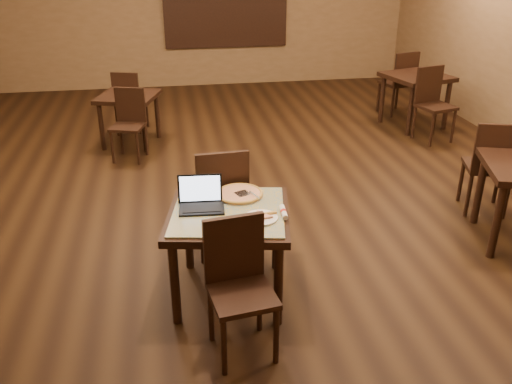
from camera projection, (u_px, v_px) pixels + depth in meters
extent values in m
plane|color=black|center=(237.00, 189.00, 6.31)|extent=(10.00, 10.00, 0.00)
cube|color=olive|center=(199.00, 6.00, 10.13)|extent=(8.00, 0.02, 3.00)
cube|color=#22557E|center=(225.00, 2.00, 10.16)|extent=(2.20, 0.04, 1.50)
cube|color=black|center=(226.00, 3.00, 10.14)|extent=(2.34, 0.02, 1.64)
cylinder|color=black|center=(175.00, 283.00, 3.97)|extent=(0.07, 0.07, 0.71)
cylinder|color=black|center=(188.00, 232.00, 4.66)|extent=(0.07, 0.07, 0.71)
cylinder|color=black|center=(278.00, 284.00, 3.96)|extent=(0.07, 0.07, 0.71)
cylinder|color=black|center=(276.00, 233.00, 4.65)|extent=(0.07, 0.07, 0.71)
cube|color=black|center=(229.00, 215.00, 4.15)|extent=(1.07, 1.07, 0.06)
cube|color=#18609F|center=(229.00, 211.00, 4.14)|extent=(0.98, 0.98, 0.02)
cylinder|color=black|center=(224.00, 347.00, 3.53)|extent=(0.04, 0.04, 0.45)
cylinder|color=black|center=(211.00, 314.00, 3.85)|extent=(0.04, 0.04, 0.45)
cylinder|color=black|center=(276.00, 336.00, 3.63)|extent=(0.04, 0.04, 0.45)
cylinder|color=black|center=(259.00, 304.00, 3.95)|extent=(0.04, 0.04, 0.45)
cube|color=black|center=(242.00, 295.00, 3.64)|extent=(0.48, 0.48, 0.04)
cube|color=black|center=(234.00, 248.00, 3.69)|extent=(0.42, 0.10, 0.48)
cylinder|color=black|center=(237.00, 215.00, 5.19)|extent=(0.04, 0.04, 0.48)
cylinder|color=black|center=(245.00, 234.00, 4.85)|extent=(0.04, 0.04, 0.48)
cylinder|color=black|center=(197.00, 219.00, 5.11)|extent=(0.04, 0.04, 0.48)
cylinder|color=black|center=(203.00, 239.00, 4.77)|extent=(0.04, 0.04, 0.48)
cube|color=black|center=(220.00, 201.00, 4.87)|extent=(0.48, 0.48, 0.04)
cube|color=black|center=(223.00, 181.00, 4.57)|extent=(0.45, 0.07, 0.52)
cube|color=black|center=(202.00, 208.00, 4.15)|extent=(0.36, 0.26, 0.02)
cube|color=black|center=(200.00, 188.00, 4.21)|extent=(0.35, 0.08, 0.23)
cube|color=#C9DDFF|center=(200.00, 188.00, 4.20)|extent=(0.31, 0.06, 0.19)
cylinder|color=white|center=(261.00, 218.00, 4.01)|extent=(0.25, 0.25, 0.01)
cylinder|color=silver|center=(240.00, 195.00, 4.37)|extent=(0.37, 0.37, 0.01)
cylinder|color=beige|center=(240.00, 194.00, 4.36)|extent=(0.36, 0.36, 0.02)
torus|color=#B88A3B|center=(240.00, 193.00, 4.36)|extent=(0.38, 0.38, 0.02)
cube|color=silver|center=(242.00, 194.00, 4.34)|extent=(0.19, 0.27, 0.01)
cylinder|color=white|center=(284.00, 212.00, 4.06)|extent=(0.05, 0.19, 0.04)
cylinder|color=#A81D14|center=(284.00, 212.00, 4.06)|extent=(0.05, 0.04, 0.04)
cylinder|color=black|center=(410.00, 110.00, 7.87)|extent=(0.07, 0.07, 0.75)
cylinder|color=black|center=(382.00, 99.00, 8.43)|extent=(0.07, 0.07, 0.75)
cylinder|color=black|center=(447.00, 105.00, 8.12)|extent=(0.07, 0.07, 0.75)
cylinder|color=black|center=(417.00, 94.00, 8.68)|extent=(0.07, 0.07, 0.75)
cube|color=black|center=(417.00, 77.00, 8.11)|extent=(1.04, 1.04, 0.06)
cylinder|color=black|center=(432.00, 130.00, 7.49)|extent=(0.04, 0.04, 0.48)
cylinder|color=black|center=(414.00, 122.00, 7.80)|extent=(0.04, 0.04, 0.48)
cylinder|color=black|center=(453.00, 127.00, 7.63)|extent=(0.04, 0.04, 0.48)
cylinder|color=black|center=(435.00, 119.00, 7.94)|extent=(0.04, 0.04, 0.48)
cube|color=black|center=(436.00, 107.00, 7.61)|extent=(0.54, 0.54, 0.04)
cube|color=black|center=(429.00, 84.00, 7.65)|extent=(0.44, 0.15, 0.51)
cylinder|color=black|center=(397.00, 95.00, 9.17)|extent=(0.04, 0.04, 0.48)
cylinder|color=black|center=(412.00, 100.00, 8.86)|extent=(0.04, 0.04, 0.48)
cylinder|color=black|center=(378.00, 97.00, 9.03)|extent=(0.04, 0.04, 0.48)
cylinder|color=black|center=(393.00, 103.00, 8.72)|extent=(0.04, 0.04, 0.48)
cube|color=black|center=(397.00, 83.00, 8.84)|extent=(0.54, 0.54, 0.04)
cube|color=black|center=(406.00, 69.00, 8.55)|extent=(0.44, 0.15, 0.51)
cylinder|color=black|center=(101.00, 127.00, 7.33)|extent=(0.07, 0.07, 0.67)
cylinder|color=black|center=(117.00, 114.00, 7.87)|extent=(0.07, 0.07, 0.67)
cylinder|color=black|center=(144.00, 128.00, 7.26)|extent=(0.07, 0.07, 0.67)
cylinder|color=black|center=(157.00, 115.00, 7.80)|extent=(0.07, 0.07, 0.67)
cube|color=black|center=(128.00, 97.00, 7.42)|extent=(0.94, 0.94, 0.06)
cylinder|color=black|center=(112.00, 148.00, 6.94)|extent=(0.04, 0.04, 0.42)
cylinder|color=black|center=(121.00, 139.00, 7.24)|extent=(0.04, 0.04, 0.42)
cylinder|color=black|center=(138.00, 149.00, 6.90)|extent=(0.04, 0.04, 0.42)
cylinder|color=black|center=(146.00, 140.00, 7.20)|extent=(0.04, 0.04, 0.42)
cube|color=black|center=(128.00, 127.00, 6.97)|extent=(0.49, 0.49, 0.04)
cube|color=black|center=(130.00, 105.00, 7.03)|extent=(0.39, 0.15, 0.45)
cylinder|color=black|center=(147.00, 113.00, 8.29)|extent=(0.04, 0.04, 0.42)
cylinder|color=black|center=(140.00, 120.00, 7.99)|extent=(0.04, 0.04, 0.42)
cylinder|color=black|center=(126.00, 113.00, 8.33)|extent=(0.04, 0.04, 0.42)
cylinder|color=black|center=(118.00, 119.00, 8.03)|extent=(0.04, 0.04, 0.42)
cube|color=black|center=(131.00, 101.00, 8.06)|extent=(0.49, 0.49, 0.04)
cube|color=black|center=(125.00, 88.00, 7.80)|extent=(0.39, 0.15, 0.45)
cylinder|color=black|center=(497.00, 221.00, 4.81)|extent=(0.07, 0.07, 0.75)
cylinder|color=black|center=(480.00, 189.00, 5.41)|extent=(0.07, 0.07, 0.75)
cylinder|color=black|center=(497.00, 183.00, 5.88)|extent=(0.04, 0.04, 0.47)
cylinder|color=black|center=(507.00, 198.00, 5.54)|extent=(0.04, 0.04, 0.47)
cylinder|color=black|center=(461.00, 181.00, 5.93)|extent=(0.04, 0.04, 0.47)
cylinder|color=black|center=(468.00, 196.00, 5.59)|extent=(0.04, 0.04, 0.47)
cube|color=black|center=(488.00, 167.00, 5.62)|extent=(0.55, 0.55, 0.04)
cube|color=black|center=(498.00, 149.00, 5.33)|extent=(0.43, 0.17, 0.50)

